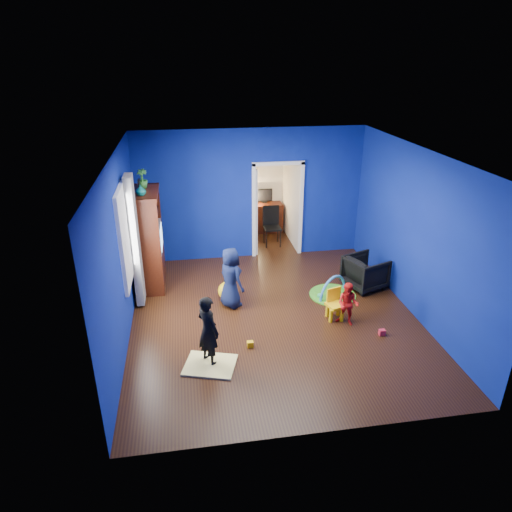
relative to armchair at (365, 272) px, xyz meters
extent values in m
cube|color=black|center=(-2.02, -0.85, -0.33)|extent=(5.00, 5.50, 0.01)
cube|color=white|center=(-2.02, -0.85, 2.57)|extent=(5.00, 5.50, 0.01)
cube|color=navy|center=(-2.02, 1.90, 1.12)|extent=(5.00, 0.02, 2.90)
cube|color=navy|center=(-2.02, -3.60, 1.12)|extent=(5.00, 0.02, 2.90)
cube|color=navy|center=(-4.52, -0.85, 1.12)|extent=(0.02, 5.50, 2.90)
cube|color=navy|center=(0.48, -0.85, 1.12)|extent=(0.02, 5.50, 2.90)
imported|color=black|center=(0.00, 0.00, 0.00)|extent=(0.92, 0.91, 0.66)
imported|color=black|center=(-3.24, -1.95, 0.24)|extent=(0.46, 0.49, 1.13)
imported|color=#10153D|center=(-2.72, -0.31, 0.25)|extent=(0.61, 0.67, 1.15)
imported|color=red|center=(-0.82, -1.26, 0.06)|extent=(0.48, 0.46, 0.78)
imported|color=#0B5C5F|center=(-4.24, 0.50, 1.73)|extent=(0.21, 0.21, 0.20)
imported|color=#32822F|center=(-4.24, 1.02, 1.81)|extent=(0.21, 0.21, 0.36)
cube|color=#40140A|center=(-4.24, 0.80, 0.65)|extent=(0.58, 1.14, 1.96)
cube|color=silver|center=(-4.20, 0.80, 0.69)|extent=(0.46, 0.70, 0.54)
cube|color=#F2E07A|center=(-3.24, -2.05, -0.31)|extent=(0.89, 0.80, 0.03)
sphere|color=yellow|center=(-2.77, -0.06, -0.15)|extent=(0.35, 0.35, 0.35)
cube|color=yellow|center=(-0.97, -1.06, -0.08)|extent=(0.35, 0.35, 0.50)
cylinder|color=green|center=(-0.74, -0.24, -0.32)|extent=(0.90, 0.90, 0.02)
torus|color=#3F8CD8|center=(-0.74, -0.24, -0.31)|extent=(0.68, 0.51, 0.80)
cube|color=white|center=(-4.50, -0.50, 1.22)|extent=(0.03, 0.95, 1.55)
cube|color=slate|center=(-4.39, 0.05, 0.92)|extent=(0.14, 0.42, 2.40)
cube|color=white|center=(-1.42, 1.90, 0.72)|extent=(1.16, 0.10, 2.10)
cube|color=#3D140A|center=(-1.42, 3.41, 0.05)|extent=(0.88, 0.44, 0.75)
cube|color=black|center=(-1.42, 3.53, 0.62)|extent=(0.40, 0.05, 0.32)
sphere|color=#FFD88C|center=(-1.70, 3.47, 0.60)|extent=(0.14, 0.14, 0.14)
cube|color=black|center=(-1.42, 2.45, 0.13)|extent=(0.40, 0.40, 0.92)
cube|color=white|center=(-1.42, 3.52, 1.69)|extent=(0.88, 0.24, 0.04)
cube|color=red|center=(-0.34, -1.68, -0.28)|extent=(0.10, 0.08, 0.10)
sphere|color=#269ADA|center=(-0.37, -0.09, -0.27)|extent=(0.11, 0.11, 0.11)
cube|color=#F3B40C|center=(-2.57, -1.67, -0.28)|extent=(0.10, 0.08, 0.10)
sphere|color=#36BD62|center=(-1.01, -0.31, -0.27)|extent=(0.11, 0.11, 0.11)
cube|color=#D04EA5|center=(-0.91, -0.76, -0.28)|extent=(0.10, 0.08, 0.10)
camera|label=1|loc=(-3.45, -7.70, 4.01)|focal=32.00mm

